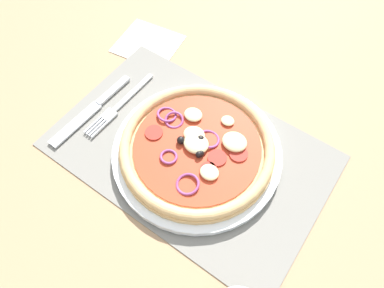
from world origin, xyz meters
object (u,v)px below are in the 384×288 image
(pizza, at_px, (197,147))
(knife, at_px, (91,110))
(fork, at_px, (118,107))
(plate, at_px, (196,153))
(napkin, at_px, (148,44))

(pizza, bearing_deg, knife, 9.69)
(pizza, height_order, fork, pizza)
(plate, distance_m, knife, 0.22)
(fork, relative_size, napkin, 1.40)
(napkin, bearing_deg, fork, 110.56)
(pizza, xyz_separation_m, napkin, (0.25, -0.17, -0.03))
(plate, height_order, napkin, plate)
(fork, height_order, napkin, fork)
(pizza, relative_size, fork, 1.48)
(pizza, bearing_deg, napkin, -34.40)
(pizza, height_order, napkin, pizza)
(plate, distance_m, fork, 0.18)
(plate, height_order, fork, plate)
(fork, bearing_deg, knife, -44.74)
(knife, xyz_separation_m, napkin, (0.03, -0.21, -0.00))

